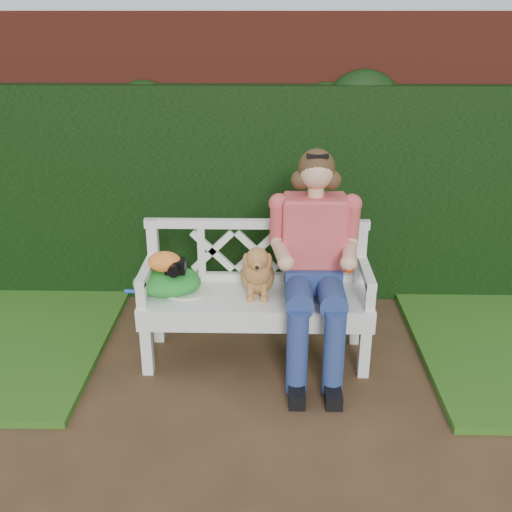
{
  "coord_description": "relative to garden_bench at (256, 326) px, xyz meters",
  "views": [
    {
      "loc": [
        0.05,
        -2.84,
        2.22
      ],
      "look_at": [
        -0.03,
        0.69,
        0.75
      ],
      "focal_mm": 42.0,
      "sensor_mm": 36.0,
      "label": 1
    }
  ],
  "objects": [
    {
      "name": "baseball_glove",
      "position": [
        -0.59,
        0.01,
        0.46
      ],
      "size": [
        0.26,
        0.22,
        0.14
      ],
      "primitive_type": "ellipsoid",
      "rotation": [
        0.0,
        0.0,
        -0.33
      ],
      "color": "orange",
      "rests_on": "green_bag"
    },
    {
      "name": "garden_bench",
      "position": [
        0.0,
        0.0,
        0.0
      ],
      "size": [
        1.62,
        0.73,
        0.48
      ],
      "primitive_type": null,
      "rotation": [
        0.0,
        0.0,
        0.08
      ],
      "color": "white",
      "rests_on": "ground"
    },
    {
      "name": "camera_item",
      "position": [
        -0.52,
        -0.01,
        0.44
      ],
      "size": [
        0.13,
        0.1,
        0.09
      ],
      "primitive_type": "cube",
      "rotation": [
        0.0,
        0.0,
        0.02
      ],
      "color": "black",
      "rests_on": "green_bag"
    },
    {
      "name": "dog",
      "position": [
        0.01,
        0.01,
        0.42
      ],
      "size": [
        0.32,
        0.38,
        0.36
      ],
      "primitive_type": null,
      "rotation": [
        0.0,
        0.0,
        -0.26
      ],
      "color": "#A9733A",
      "rests_on": "garden_bench"
    },
    {
      "name": "brick_wall",
      "position": [
        0.03,
        1.21,
        0.86
      ],
      "size": [
        10.0,
        0.3,
        2.2
      ],
      "primitive_type": "cube",
      "color": "maroon",
      "rests_on": "ground"
    },
    {
      "name": "seated_woman",
      "position": [
        0.37,
        -0.02,
        0.47
      ],
      "size": [
        0.67,
        0.85,
        1.42
      ],
      "primitive_type": null,
      "rotation": [
        0.0,
        0.0,
        -0.09
      ],
      "color": "#C73657",
      "rests_on": "ground"
    },
    {
      "name": "ivy_hedge",
      "position": [
        0.03,
        0.99,
        0.61
      ],
      "size": [
        10.0,
        0.18,
        1.7
      ],
      "primitive_type": "cube",
      "color": "#14350E",
      "rests_on": "ground"
    },
    {
      "name": "green_bag",
      "position": [
        -0.59,
        0.02,
        0.32
      ],
      "size": [
        0.55,
        0.5,
        0.15
      ],
      "primitive_type": null,
      "rotation": [
        0.0,
        0.0,
        0.4
      ],
      "color": "green",
      "rests_on": "garden_bench"
    },
    {
      "name": "ground",
      "position": [
        0.03,
        -0.69,
        -0.24
      ],
      "size": [
        60.0,
        60.0,
        0.0
      ],
      "primitive_type": "plane",
      "color": "#392819"
    },
    {
      "name": "tennis_racket",
      "position": [
        -0.48,
        -0.01,
        0.25
      ],
      "size": [
        0.62,
        0.32,
        0.03
      ],
      "primitive_type": null,
      "rotation": [
        0.0,
        0.0,
        0.12
      ],
      "color": "white",
      "rests_on": "garden_bench"
    }
  ]
}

